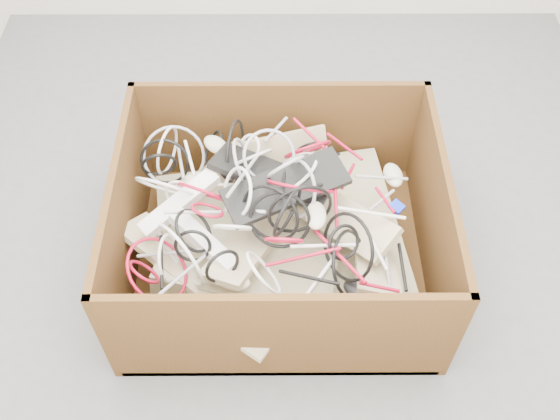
{
  "coord_description": "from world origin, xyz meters",
  "views": [
    {
      "loc": [
        -0.03,
        -1.56,
        2.11
      ],
      "look_at": [
        -0.02,
        -0.12,
        0.3
      ],
      "focal_mm": 41.4,
      "sensor_mm": 36.0,
      "label": 1
    }
  ],
  "objects_px": {
    "cardboard_box": "(276,242)",
    "power_strip_right": "(203,241)",
    "vga_plug": "(397,207)",
    "power_strip_left": "(180,203)"
  },
  "relations": [
    {
      "from": "vga_plug",
      "to": "cardboard_box",
      "type": "bearing_deg",
      "value": -137.59
    },
    {
      "from": "power_strip_right",
      "to": "power_strip_left",
      "type": "bearing_deg",
      "value": 164.13
    },
    {
      "from": "power_strip_left",
      "to": "power_strip_right",
      "type": "xyz_separation_m",
      "value": [
        0.09,
        -0.15,
        -0.02
      ]
    },
    {
      "from": "power_strip_left",
      "to": "power_strip_right",
      "type": "bearing_deg",
      "value": -97.18
    },
    {
      "from": "power_strip_left",
      "to": "vga_plug",
      "type": "height_order",
      "value": "power_strip_left"
    },
    {
      "from": "power_strip_right",
      "to": "vga_plug",
      "type": "height_order",
      "value": "power_strip_right"
    },
    {
      "from": "power_strip_right",
      "to": "vga_plug",
      "type": "relative_size",
      "value": 6.32
    },
    {
      "from": "power_strip_right",
      "to": "vga_plug",
      "type": "bearing_deg",
      "value": 53.91
    },
    {
      "from": "cardboard_box",
      "to": "power_strip_right",
      "type": "relative_size",
      "value": 4.01
    },
    {
      "from": "power_strip_left",
      "to": "vga_plug",
      "type": "relative_size",
      "value": 7.16
    }
  ]
}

